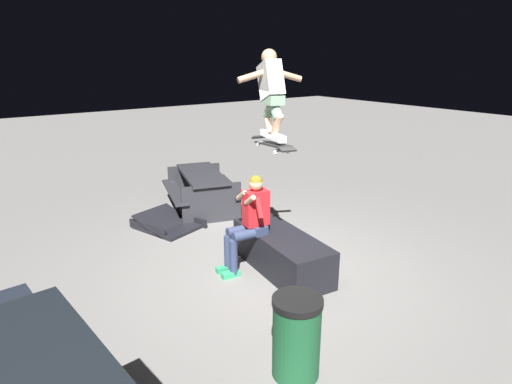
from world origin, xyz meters
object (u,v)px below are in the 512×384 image
(skateboard, at_px, (273,144))
(trash_bin, at_px, (296,337))
(kicker_ramp, at_px, (168,225))
(picnic_table_back, at_px, (202,185))
(person_sitting_on_ledge, at_px, (249,218))
(skater_airborne, at_px, (271,90))
(ledge_box_main, at_px, (282,252))

(skateboard, relative_size, trash_bin, 1.27)
(kicker_ramp, height_order, picnic_table_back, picnic_table_back)
(person_sitting_on_ledge, distance_m, skater_airborne, 1.75)
(kicker_ramp, xyz_separation_m, trash_bin, (-4.11, 0.59, 0.36))
(person_sitting_on_ledge, bearing_deg, ledge_box_main, -128.35)
(skater_airborne, xyz_separation_m, trash_bin, (-1.87, 1.14, -2.09))
(skateboard, distance_m, skater_airborne, 0.69)
(trash_bin, bearing_deg, person_sitting_on_ledge, -23.43)
(kicker_ramp, bearing_deg, person_sitting_on_ledge, -172.40)
(skateboard, height_order, trash_bin, skateboard)
(ledge_box_main, xyz_separation_m, trash_bin, (-1.72, 1.23, 0.14))
(person_sitting_on_ledge, xyz_separation_m, trash_bin, (-2.00, 0.87, -0.36))
(ledge_box_main, height_order, person_sitting_on_ledge, person_sitting_on_ledge)
(skater_airborne, distance_m, picnic_table_back, 3.41)
(kicker_ramp, bearing_deg, skater_airborne, -166.21)
(person_sitting_on_ledge, height_order, kicker_ramp, person_sitting_on_ledge)
(person_sitting_on_ledge, xyz_separation_m, skateboard, (-0.18, -0.25, 1.04))
(skateboard, relative_size, skater_airborne, 0.93)
(ledge_box_main, relative_size, skater_airborne, 1.53)
(skateboard, relative_size, kicker_ramp, 0.86)
(skateboard, height_order, kicker_ramp, skateboard)
(person_sitting_on_ledge, relative_size, kicker_ramp, 1.14)
(ledge_box_main, distance_m, skater_airborne, 2.24)
(skateboard, bearing_deg, ledge_box_main, -133.23)
(kicker_ramp, bearing_deg, ledge_box_main, -164.99)
(ledge_box_main, relative_size, picnic_table_back, 0.85)
(person_sitting_on_ledge, bearing_deg, kicker_ramp, 7.60)
(ledge_box_main, height_order, kicker_ramp, ledge_box_main)
(trash_bin, bearing_deg, skater_airborne, -31.22)
(trash_bin, bearing_deg, kicker_ramp, -8.14)
(ledge_box_main, bearing_deg, skateboard, 46.77)
(picnic_table_back, distance_m, trash_bin, 4.87)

